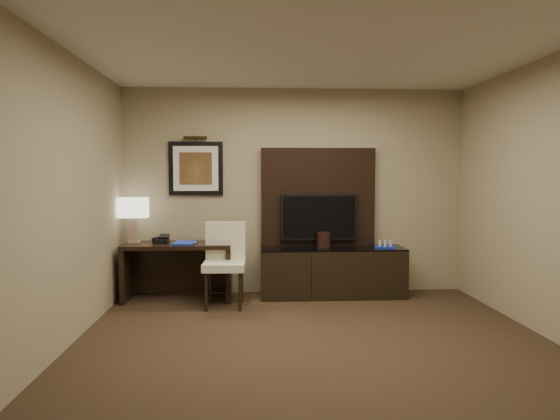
{
  "coord_description": "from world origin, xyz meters",
  "views": [
    {
      "loc": [
        -0.59,
        -4.1,
        1.56
      ],
      "look_at": [
        -0.24,
        1.8,
        1.15
      ],
      "focal_mm": 32.0,
      "sensor_mm": 36.0,
      "label": 1
    }
  ],
  "objects": [
    {
      "name": "minibar_tray",
      "position": [
        1.13,
        2.14,
        0.68
      ],
      "size": [
        0.29,
        0.2,
        0.09
      ],
      "primitive_type": null,
      "rotation": [
        0.0,
        0.0,
        -0.17
      ],
      "color": "#1A31AF",
      "rests_on": "credenza"
    },
    {
      "name": "tv_wall_panel",
      "position": [
        0.3,
        2.44,
        1.27
      ],
      "size": [
        1.5,
        0.12,
        1.3
      ],
      "primitive_type": "cube",
      "color": "black",
      "rests_on": "wall_back"
    },
    {
      "name": "picture_light",
      "position": [
        -1.3,
        2.44,
        2.05
      ],
      "size": [
        0.04,
        0.04,
        0.3
      ],
      "primitive_type": "cylinder",
      "color": "#3E2C14",
      "rests_on": "wall_back"
    },
    {
      "name": "tv",
      "position": [
        0.3,
        2.34,
        1.02
      ],
      "size": [
        1.0,
        0.08,
        0.6
      ],
      "primitive_type": "cube",
      "color": "black",
      "rests_on": "tv_wall_panel"
    },
    {
      "name": "wall_back",
      "position": [
        0.0,
        2.5,
        1.35
      ],
      "size": [
        4.5,
        0.01,
        2.7
      ],
      "primitive_type": "cube",
      "color": "#968A66",
      "rests_on": "floor"
    },
    {
      "name": "artwork",
      "position": [
        -1.3,
        2.48,
        1.65
      ],
      "size": [
        0.7,
        0.04,
        0.7
      ],
      "primitive_type": "cube",
      "color": "black",
      "rests_on": "wall_back"
    },
    {
      "name": "floor",
      "position": [
        0.0,
        0.0,
        -0.01
      ],
      "size": [
        4.5,
        5.0,
        0.01
      ],
      "primitive_type": "cube",
      "color": "#302215",
      "rests_on": "ground"
    },
    {
      "name": "credenza",
      "position": [
        0.46,
        2.2,
        0.32
      ],
      "size": [
        1.85,
        0.52,
        0.63
      ],
      "primitive_type": "cube",
      "rotation": [
        0.0,
        0.0,
        -0.0
      ],
      "color": "black",
      "rests_on": "floor"
    },
    {
      "name": "wall_front",
      "position": [
        0.0,
        -2.5,
        1.35
      ],
      "size": [
        4.5,
        0.01,
        2.7
      ],
      "primitive_type": "cube",
      "color": "#968A66",
      "rests_on": "floor"
    },
    {
      "name": "wall_left",
      "position": [
        -2.25,
        0.0,
        1.35
      ],
      "size": [
        0.01,
        5.0,
        2.7
      ],
      "primitive_type": "cube",
      "color": "#968A66",
      "rests_on": "floor"
    },
    {
      "name": "blue_folder",
      "position": [
        -1.41,
        2.08,
        0.73
      ],
      "size": [
        0.29,
        0.36,
        0.02
      ],
      "primitive_type": "cube",
      "rotation": [
        0.0,
        0.0,
        -0.11
      ],
      "color": "#1931A6",
      "rests_on": "desk"
    },
    {
      "name": "table_lamp",
      "position": [
        -2.06,
        2.21,
        1.03
      ],
      "size": [
        0.42,
        0.31,
        0.62
      ],
      "primitive_type": null,
      "rotation": [
        0.0,
        0.0,
        -0.25
      ],
      "color": "tan",
      "rests_on": "desk"
    },
    {
      "name": "water_bottle",
      "position": [
        -1.13,
        2.21,
        0.8
      ],
      "size": [
        0.07,
        0.07,
        0.18
      ],
      "primitive_type": "cylinder",
      "rotation": [
        0.0,
        0.0,
        0.12
      ],
      "color": "silver",
      "rests_on": "desk"
    },
    {
      "name": "ice_bucket",
      "position": [
        0.35,
        2.22,
        0.74
      ],
      "size": [
        0.21,
        0.21,
        0.2
      ],
      "primitive_type": "cylinder",
      "rotation": [
        0.0,
        0.0,
        -0.19
      ],
      "color": "black",
      "rests_on": "credenza"
    },
    {
      "name": "desk",
      "position": [
        -1.5,
        2.15,
        0.36
      ],
      "size": [
        1.33,
        0.57,
        0.71
      ],
      "primitive_type": "cube",
      "rotation": [
        0.0,
        0.0,
        -0.0
      ],
      "color": "black",
      "rests_on": "floor"
    },
    {
      "name": "desk_phone",
      "position": [
        -1.71,
        2.16,
        0.76
      ],
      "size": [
        0.19,
        0.18,
        0.09
      ],
      "primitive_type": null,
      "rotation": [
        0.0,
        0.0,
        -0.08
      ],
      "color": "black",
      "rests_on": "desk"
    },
    {
      "name": "ceiling",
      "position": [
        0.0,
        0.0,
        2.7
      ],
      "size": [
        4.5,
        5.0,
        0.01
      ],
      "primitive_type": "cube",
      "color": "silver",
      "rests_on": "wall_back"
    },
    {
      "name": "desk_chair",
      "position": [
        -0.9,
        1.76,
        0.51
      ],
      "size": [
        0.5,
        0.58,
        1.01
      ],
      "primitive_type": null,
      "rotation": [
        0.0,
        0.0,
        -0.03
      ],
      "color": "beige",
      "rests_on": "floor"
    },
    {
      "name": "book",
      "position": [
        -1.42,
        2.12,
        0.82
      ],
      "size": [
        0.15,
        0.05,
        0.2
      ],
      "primitive_type": "imported",
      "rotation": [
        0.0,
        0.0,
        0.19
      ],
      "color": "tan",
      "rests_on": "desk"
    }
  ]
}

